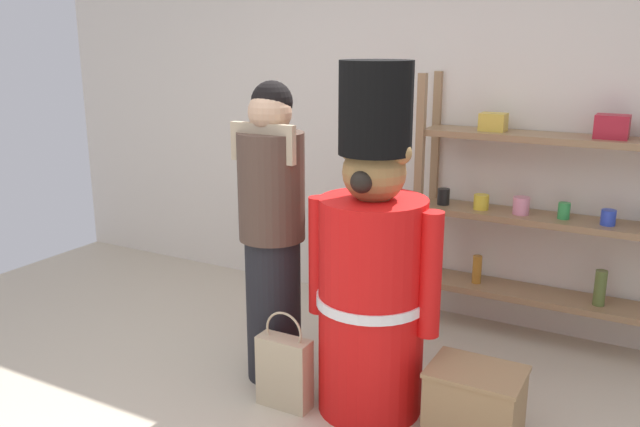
{
  "coord_description": "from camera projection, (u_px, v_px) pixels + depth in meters",
  "views": [
    {
      "loc": [
        1.54,
        -2.07,
        1.86
      ],
      "look_at": [
        -0.02,
        0.77,
        1.0
      ],
      "focal_mm": 36.98,
      "sensor_mm": 36.0,
      "label": 1
    }
  ],
  "objects": [
    {
      "name": "display_crate",
      "position": [
        475.0,
        404.0,
        3.13
      ],
      "size": [
        0.44,
        0.33,
        0.36
      ],
      "color": "#9E7A51",
      "rests_on": "ground_plane"
    },
    {
      "name": "back_wall",
      "position": [
        424.0,
        124.0,
        4.47
      ],
      "size": [
        6.4,
        0.12,
        2.6
      ],
      "primitive_type": "cube",
      "color": "silver",
      "rests_on": "ground_plane"
    },
    {
      "name": "shopping_bag",
      "position": [
        284.0,
        371.0,
        3.4
      ],
      "size": [
        0.29,
        0.11,
        0.53
      ],
      "color": "#C1AD89",
      "rests_on": "ground_plane"
    },
    {
      "name": "teddy_bear_guard",
      "position": [
        372.0,
        273.0,
        3.25
      ],
      "size": [
        0.71,
        0.55,
        1.77
      ],
      "color": "red",
      "rests_on": "ground_plane"
    },
    {
      "name": "person_shopper",
      "position": [
        272.0,
        230.0,
        3.55
      ],
      "size": [
        0.37,
        0.36,
        1.66
      ],
      "color": "black",
      "rests_on": "ground_plane"
    },
    {
      "name": "merchandise_shelf",
      "position": [
        544.0,
        212.0,
        4.0
      ],
      "size": [
        1.54,
        0.35,
        1.66
      ],
      "color": "#93704C",
      "rests_on": "ground_plane"
    }
  ]
}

